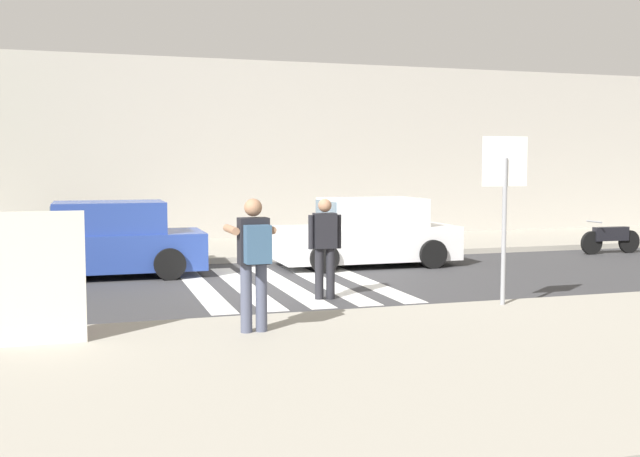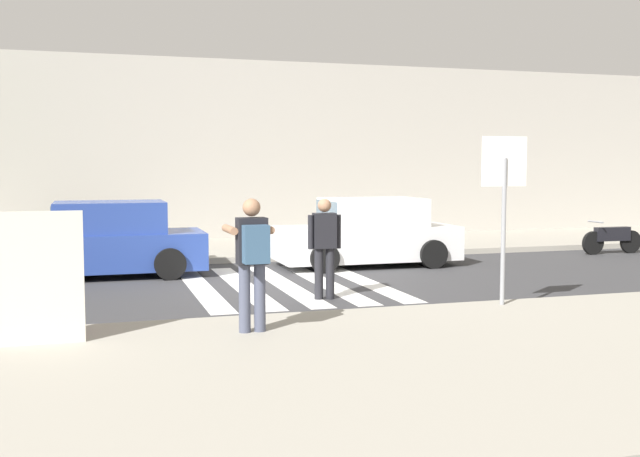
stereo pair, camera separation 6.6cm
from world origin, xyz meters
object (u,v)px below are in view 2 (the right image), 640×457
object	(u,v)px
stop_sign	(504,182)
photographer_with_backpack	(252,253)
pedestrian_crossing	(324,243)
parked_car_blue	(105,242)
motorcycle	(612,238)
parked_car_white	(368,234)
advertising_board	(36,278)

from	to	relation	value
stop_sign	photographer_with_backpack	size ratio (longest dim) A/B	1.50
stop_sign	pedestrian_crossing	bearing A→B (deg)	138.54
photographer_with_backpack	parked_car_blue	xyz separation A→B (m)	(-1.71, 6.62, -0.44)
stop_sign	motorcycle	size ratio (longest dim) A/B	1.47
pedestrian_crossing	photographer_with_backpack	bearing A→B (deg)	-123.49
motorcycle	parked_car_white	bearing A→B (deg)	-177.50
stop_sign	parked_car_blue	world-z (taller)	stop_sign
parked_car_white	motorcycle	xyz separation A→B (m)	(6.88, 0.30, -0.31)
pedestrian_crossing	motorcycle	bearing A→B (deg)	24.46
stop_sign	advertising_board	distance (m)	6.81
stop_sign	motorcycle	distance (m)	9.36
photographer_with_backpack	parked_car_white	distance (m)	7.79
advertising_board	photographer_with_backpack	bearing A→B (deg)	-2.86
stop_sign	parked_car_blue	xyz separation A→B (m)	(-5.79, 5.84, -1.30)
photographer_with_backpack	pedestrian_crossing	bearing A→B (deg)	56.51
stop_sign	parked_car_blue	size ratio (longest dim) A/B	0.63
stop_sign	motorcycle	xyz separation A→B (m)	(6.88, 6.14, -1.61)
parked_car_white	advertising_board	size ratio (longest dim) A/B	2.56
parked_car_blue	photographer_with_backpack	bearing A→B (deg)	-75.55
photographer_with_backpack	parked_car_white	world-z (taller)	photographer_with_backpack
stop_sign	parked_car_white	distance (m)	5.99
parked_car_blue	parked_car_white	size ratio (longest dim) A/B	1.00
parked_car_blue	advertising_board	world-z (taller)	advertising_board
pedestrian_crossing	parked_car_blue	distance (m)	5.24
parked_car_blue	stop_sign	bearing A→B (deg)	-45.25
motorcycle	stop_sign	bearing A→B (deg)	-138.22
parked_car_blue	advertising_board	bearing A→B (deg)	-97.92
photographer_with_backpack	parked_car_white	xyz separation A→B (m)	(4.08, 6.62, -0.44)
pedestrian_crossing	parked_car_white	bearing A→B (deg)	59.73
photographer_with_backpack	motorcycle	distance (m)	12.98
parked_car_white	advertising_board	xyz separation A→B (m)	(-6.69, -6.49, 0.21)
pedestrian_crossing	advertising_board	xyz separation A→B (m)	(-4.44, -2.64, -0.03)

